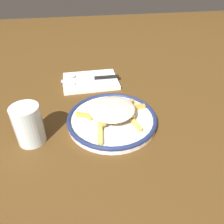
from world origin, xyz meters
The scene contains 8 objects.
ground_plane centered at (0.00, 0.00, 0.00)m, with size 2.60×2.60×0.00m, color #533717.
plate centered at (0.00, 0.00, 0.01)m, with size 0.25×0.25×0.02m.
fries_heap centered at (0.00, 0.00, 0.04)m, with size 0.20×0.20×0.04m.
napkin centered at (0.24, 0.04, 0.01)m, with size 0.15×0.20×0.01m, color white.
fork centered at (0.21, 0.05, 0.02)m, with size 0.02×0.18×0.00m.
knife centered at (0.24, 0.02, 0.02)m, with size 0.02×0.21×0.01m.
spoon centered at (0.27, 0.07, 0.02)m, with size 0.02×0.15×0.01m.
water_glass centered at (-0.04, 0.21, 0.05)m, with size 0.07×0.07×0.10m, color silver.
Camera 1 is at (-0.46, 0.08, 0.38)m, focal length 34.62 mm.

